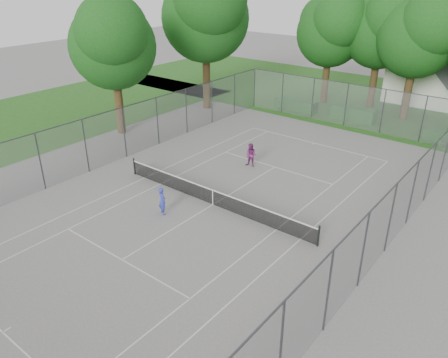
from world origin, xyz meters
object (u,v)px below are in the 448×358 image
Objects in this scene: girl_player at (162,201)px; woman_player at (251,155)px; tennis_net at (213,197)px; house at (439,61)px.

woman_player reaches higher than girl_player.
tennis_net is 8.16× the size of woman_player.
house is (3.65, 28.84, 3.39)m from tennis_net.
tennis_net is 1.33× the size of house.
girl_player reaches higher than tennis_net.
tennis_net is 2.80m from girl_player.
house reaches higher than woman_player.
girl_player is at bearing -96.29° from woman_player.
woman_player is at bearing -102.06° from house.
house is 6.29× the size of girl_player.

